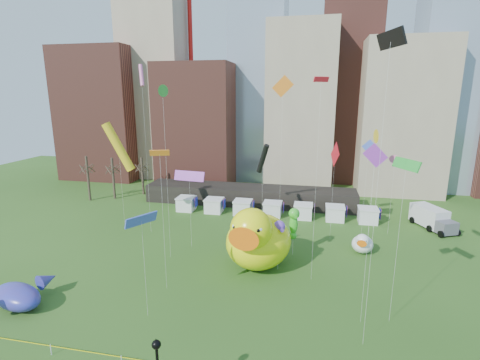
% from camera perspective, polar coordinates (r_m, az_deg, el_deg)
% --- Properties ---
extents(skyline, '(101.00, 23.00, 68.00)m').
position_cam_1_polar(skyline, '(81.83, 8.48, 14.55)').
color(skyline, brown).
rests_on(skyline, ground).
extents(pavilion, '(38.00, 6.00, 3.20)m').
position_cam_1_polar(pavilion, '(66.16, 1.46, -2.43)').
color(pavilion, black).
rests_on(pavilion, ground).
extents(vendor_tents, '(33.24, 2.80, 2.40)m').
position_cam_1_polar(vendor_tents, '(59.94, 5.17, -4.69)').
color(vendor_tents, white).
rests_on(vendor_tents, ground).
extents(bare_trees, '(8.44, 6.44, 8.50)m').
position_cam_1_polar(bare_trees, '(73.41, -19.27, 0.35)').
color(bare_trees, '#382B21').
rests_on(bare_trees, ground).
extents(big_duck, '(8.65, 10.76, 7.87)m').
position_cam_1_polar(big_duck, '(41.84, 2.72, -9.24)').
color(big_duck, '#F7FB0C').
rests_on(big_duck, ground).
extents(small_duck, '(3.20, 3.88, 2.80)m').
position_cam_1_polar(small_duck, '(48.94, 18.78, -9.46)').
color(small_duck, white).
rests_on(small_duck, ground).
extents(seahorse_green, '(1.62, 1.88, 6.18)m').
position_cam_1_polar(seahorse_green, '(45.12, 8.47, -6.44)').
color(seahorse_green, silver).
rests_on(seahorse_green, ground).
extents(seahorse_purple, '(1.78, 1.98, 5.98)m').
position_cam_1_polar(seahorse_purple, '(41.30, 6.12, -8.58)').
color(seahorse_purple, silver).
rests_on(seahorse_purple, ground).
extents(whale_inflatable, '(6.44, 7.30, 2.54)m').
position_cam_1_polar(whale_inflatable, '(41.62, -31.51, -15.22)').
color(whale_inflatable, '#423187').
rests_on(whale_inflatable, ground).
extents(box_truck, '(5.41, 7.76, 3.11)m').
position_cam_1_polar(box_truck, '(61.61, 28.04, -5.30)').
color(box_truck, silver).
rests_on(box_truck, ground).
extents(kite_0, '(1.51, 1.12, 21.37)m').
position_cam_1_polar(kite_0, '(36.64, 12.67, 14.40)').
color(kite_0, silver).
rests_on(kite_0, ground).
extents(kite_1, '(1.33, 1.75, 23.59)m').
position_cam_1_polar(kite_1, '(51.40, -15.31, 15.57)').
color(kite_1, silver).
rests_on(kite_1, ground).
extents(kite_2, '(2.44, 2.57, 12.52)m').
position_cam_1_polar(kite_2, '(54.71, 3.63, 3.38)').
color(kite_2, silver).
rests_on(kite_2, ground).
extents(kite_3, '(0.39, 1.36, 20.75)m').
position_cam_1_polar(kite_3, '(42.24, -12.12, 13.40)').
color(kite_3, silver).
rests_on(kite_3, ground).
extents(kite_4, '(0.40, 1.85, 15.30)m').
position_cam_1_polar(kite_4, '(50.30, 20.81, 6.44)').
color(kite_4, silver).
rests_on(kite_4, ground).
extents(kite_5, '(1.65, 0.55, 14.03)m').
position_cam_1_polar(kite_5, '(49.93, 19.61, 4.57)').
color(kite_5, silver).
rests_on(kite_5, ground).
extents(kite_6, '(2.52, 0.06, 21.85)m').
position_cam_1_polar(kite_6, '(42.98, 6.76, 13.77)').
color(kite_6, silver).
rests_on(kite_6, ground).
extents(kite_7, '(4.12, 1.02, 10.21)m').
position_cam_1_polar(kite_7, '(46.19, -8.02, 0.60)').
color(kite_7, silver).
rests_on(kite_7, ground).
extents(kite_8, '(0.95, 3.38, 13.61)m').
position_cam_1_polar(kite_8, '(49.86, 14.77, 3.82)').
color(kite_8, silver).
rests_on(kite_8, ground).
extents(kite_9, '(0.97, 0.94, 11.54)m').
position_cam_1_polar(kite_9, '(54.14, 23.31, 2.93)').
color(kite_9, silver).
rests_on(kite_9, ground).
extents(kite_10, '(1.42, 3.67, 23.85)m').
position_cam_1_polar(kite_10, '(27.44, 22.71, 19.57)').
color(kite_10, silver).
rests_on(kite_10, ground).
extents(kite_11, '(1.70, 2.72, 14.71)m').
position_cam_1_polar(kite_11, '(31.85, 24.78, 2.11)').
color(kite_11, silver).
rests_on(kite_11, ground).
extents(kite_12, '(4.44, 2.27, 15.91)m').
position_cam_1_polar(kite_12, '(54.92, -18.64, 4.95)').
color(kite_12, silver).
rests_on(kite_12, ground).
extents(kite_13, '(1.89, 2.91, 9.75)m').
position_cam_1_polar(kite_13, '(32.17, -15.32, -6.13)').
color(kite_13, silver).
rests_on(kite_13, ground).
extents(kite_14, '(1.84, 0.93, 14.58)m').
position_cam_1_polar(kite_14, '(35.31, -12.57, 3.89)').
color(kite_14, silver).
rests_on(kite_14, ground).
extents(kite_15, '(1.99, 0.13, 16.00)m').
position_cam_1_polar(kite_15, '(30.71, 20.52, 2.80)').
color(kite_15, silver).
rests_on(kite_15, ground).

